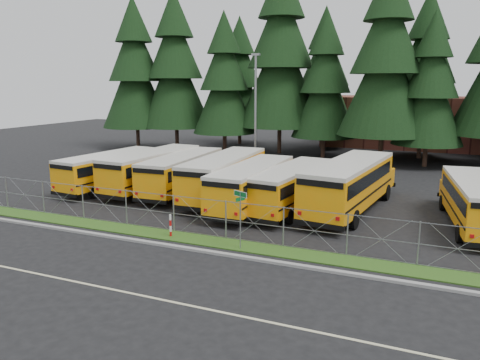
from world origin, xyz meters
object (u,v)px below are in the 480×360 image
(bus_3, at_px, (226,177))
(bus_east, at_px, (473,203))
(bus_2, at_px, (185,174))
(bus_0, at_px, (113,171))
(bus_1, at_px, (155,170))
(bus_5, at_px, (293,188))
(striped_bollard, at_px, (170,226))
(light_standard, at_px, (256,108))
(bus_4, at_px, (255,186))
(bus_6, at_px, (351,186))
(street_sign, at_px, (240,208))

(bus_3, height_order, bus_east, bus_3)
(bus_2, height_order, bus_3, bus_3)
(bus_0, height_order, bus_1, bus_1)
(bus_5, bearing_deg, bus_east, 8.39)
(striped_bollard, distance_m, light_standard, 19.84)
(bus_1, xyz_separation_m, light_standard, (3.89, 10.12, 4.08))
(bus_3, distance_m, bus_5, 5.08)
(bus_2, height_order, bus_4, bus_4)
(bus_east, bearing_deg, bus_3, 170.17)
(bus_5, relative_size, bus_6, 0.86)
(bus_0, distance_m, striped_bollard, 12.69)
(bus_4, xyz_separation_m, striped_bollard, (-1.81, -7.04, -0.78))
(bus_east, height_order, light_standard, light_standard)
(bus_5, xyz_separation_m, bus_east, (9.98, 0.30, -0.01))
(street_sign, bearing_deg, striped_bollard, 176.35)
(bus_3, bearing_deg, bus_0, -178.63)
(bus_0, xyz_separation_m, bus_4, (11.60, -1.00, 0.06))
(bus_0, height_order, bus_4, bus_4)
(bus_1, xyz_separation_m, bus_5, (10.86, -1.33, -0.07))
(street_sign, bearing_deg, bus_0, 148.89)
(street_sign, relative_size, light_standard, 0.28)
(bus_1, distance_m, bus_6, 14.20)
(bus_0, bearing_deg, bus_6, 7.58)
(bus_1, height_order, light_standard, light_standard)
(bus_0, relative_size, bus_2, 0.96)
(bus_4, relative_size, bus_east, 1.04)
(bus_5, relative_size, bus_east, 1.01)
(bus_0, xyz_separation_m, striped_bollard, (9.79, -8.04, -0.72))
(bus_0, distance_m, street_sign, 16.06)
(bus_0, distance_m, bus_5, 13.96)
(bus_5, height_order, light_standard, light_standard)
(bus_4, relative_size, street_sign, 3.75)
(bus_1, relative_size, bus_east, 1.06)
(bus_3, relative_size, striped_bollard, 9.33)
(bus_1, height_order, striped_bollard, bus_1)
(bus_east, relative_size, striped_bollard, 8.48)
(bus_3, relative_size, street_sign, 3.99)
(bus_2, xyz_separation_m, street_sign, (8.18, -9.16, 0.66))
(bus_6, distance_m, bus_east, 6.68)
(bus_0, xyz_separation_m, bus_6, (17.29, 0.50, 0.24))
(bus_1, relative_size, bus_6, 0.91)
(bus_3, xyz_separation_m, bus_6, (8.31, -0.01, 0.09))
(bus_2, relative_size, bus_4, 0.99)
(bus_0, height_order, bus_2, bus_2)
(bus_3, bearing_deg, bus_5, -13.03)
(bus_5, height_order, bus_6, bus_6)
(bus_0, relative_size, light_standard, 0.99)
(bus_6, bearing_deg, striped_bollard, -124.25)
(bus_4, height_order, bus_5, bus_4)
(bus_6, relative_size, street_sign, 4.24)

